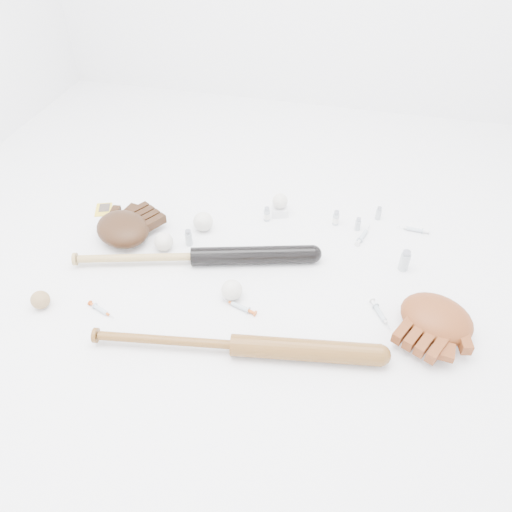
% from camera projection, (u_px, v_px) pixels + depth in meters
% --- Properties ---
extents(bat_dark, '(0.96, 0.33, 0.07)m').
position_uv_depth(bat_dark, '(194.00, 257.00, 1.92)').
color(bat_dark, black).
rests_on(bat_dark, ground).
extents(bat_wood, '(0.98, 0.22, 0.07)m').
position_uv_depth(bat_wood, '(234.00, 345.00, 1.60)').
color(bat_wood, brown).
rests_on(bat_wood, ground).
extents(glove_dark, '(0.39, 0.39, 0.10)m').
position_uv_depth(glove_dark, '(123.00, 228.00, 2.02)').
color(glove_dark, black).
rests_on(glove_dark, ground).
extents(glove_tan, '(0.39, 0.39, 0.11)m').
position_uv_depth(glove_tan, '(436.00, 318.00, 1.66)').
color(glove_tan, brown).
rests_on(glove_tan, ground).
extents(trading_card, '(0.10, 0.11, 0.01)m').
position_uv_depth(trading_card, '(104.00, 210.00, 2.20)').
color(trading_card, gold).
rests_on(trading_card, ground).
extents(pedestal, '(0.08, 0.08, 0.04)m').
position_uv_depth(pedestal, '(280.00, 211.00, 2.17)').
color(pedestal, white).
rests_on(pedestal, ground).
extents(baseball_on_pedestal, '(0.07, 0.07, 0.07)m').
position_uv_depth(baseball_on_pedestal, '(280.00, 201.00, 2.13)').
color(baseball_on_pedestal, silver).
rests_on(baseball_on_pedestal, pedestal).
extents(baseball_left, '(0.08, 0.08, 0.08)m').
position_uv_depth(baseball_left, '(164.00, 242.00, 1.98)').
color(baseball_left, silver).
rests_on(baseball_left, ground).
extents(baseball_upper, '(0.08, 0.08, 0.08)m').
position_uv_depth(baseball_upper, '(203.00, 222.00, 2.07)').
color(baseball_upper, silver).
rests_on(baseball_upper, ground).
extents(baseball_mid, '(0.08, 0.08, 0.08)m').
position_uv_depth(baseball_mid, '(232.00, 290.00, 1.78)').
color(baseball_mid, silver).
rests_on(baseball_mid, ground).
extents(baseball_aged, '(0.07, 0.07, 0.07)m').
position_uv_depth(baseball_aged, '(40.00, 300.00, 1.75)').
color(baseball_aged, olive).
rests_on(baseball_aged, ground).
extents(syringe_0, '(0.14, 0.07, 0.02)m').
position_uv_depth(syringe_0, '(101.00, 310.00, 1.75)').
color(syringe_0, '#ADBCC6').
rests_on(syringe_0, ground).
extents(syringe_1, '(0.15, 0.07, 0.02)m').
position_uv_depth(syringe_1, '(240.00, 307.00, 1.76)').
color(syringe_1, '#ADBCC6').
rests_on(syringe_1, ground).
extents(syringe_2, '(0.07, 0.16, 0.02)m').
position_uv_depth(syringe_2, '(363.00, 236.00, 2.05)').
color(syringe_2, '#ADBCC6').
rests_on(syringe_2, ground).
extents(syringe_3, '(0.10, 0.15, 0.02)m').
position_uv_depth(syringe_3, '(380.00, 313.00, 1.74)').
color(syringe_3, '#ADBCC6').
rests_on(syringe_3, ground).
extents(syringe_4, '(0.15, 0.04, 0.02)m').
position_uv_depth(syringe_4, '(414.00, 230.00, 2.09)').
color(syringe_4, '#ADBCC6').
rests_on(syringe_4, ground).
extents(vial_0, '(0.02, 0.02, 0.06)m').
position_uv_depth(vial_0, '(379.00, 213.00, 2.13)').
color(vial_0, '#AAB3BA').
rests_on(vial_0, ground).
extents(vial_1, '(0.02, 0.02, 0.06)m').
position_uv_depth(vial_1, '(358.00, 224.00, 2.08)').
color(vial_1, '#AAB3BA').
rests_on(vial_1, ground).
extents(vial_2, '(0.03, 0.03, 0.07)m').
position_uv_depth(vial_2, '(267.00, 214.00, 2.13)').
color(vial_2, '#AAB3BA').
rests_on(vial_2, ground).
extents(vial_3, '(0.04, 0.04, 0.09)m').
position_uv_depth(vial_3, '(405.00, 260.00, 1.89)').
color(vial_3, '#AAB3BA').
rests_on(vial_3, ground).
extents(vial_4, '(0.03, 0.03, 0.07)m').
position_uv_depth(vial_4, '(189.00, 238.00, 2.00)').
color(vial_4, '#AAB3BA').
rests_on(vial_4, ground).
extents(vial_5, '(0.03, 0.03, 0.07)m').
position_uv_depth(vial_5, '(336.00, 218.00, 2.10)').
color(vial_5, '#AAB3BA').
rests_on(vial_5, ground).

